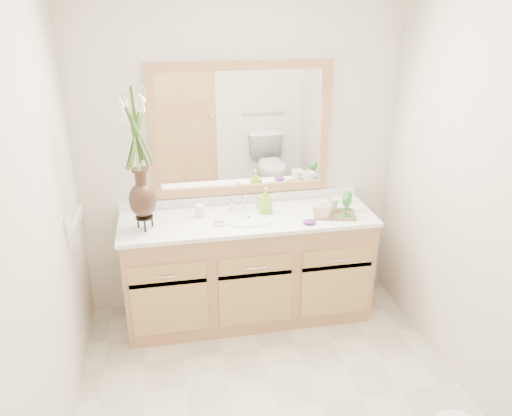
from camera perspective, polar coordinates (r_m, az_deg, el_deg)
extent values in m
plane|color=beige|center=(3.26, 2.53, -22.03)|extent=(2.60, 2.60, 0.00)
cube|color=white|center=(3.74, -1.72, 5.91)|extent=(2.40, 0.02, 2.40)
cube|color=white|center=(2.57, -24.12, -4.62)|extent=(0.02, 2.60, 2.40)
cube|color=white|center=(3.05, 25.50, -0.55)|extent=(0.02, 2.60, 2.40)
cube|color=tan|center=(3.80, -0.88, -6.96)|extent=(1.80, 0.55, 0.80)
cube|color=white|center=(3.61, -0.92, -1.26)|extent=(1.84, 0.57, 0.03)
ellipsoid|color=white|center=(3.61, -0.86, -1.97)|extent=(0.38, 0.30, 0.12)
cylinder|color=silver|center=(3.73, -1.35, 0.72)|extent=(0.02, 0.02, 0.11)
cylinder|color=silver|center=(3.72, -2.87, 0.39)|extent=(0.02, 0.02, 0.08)
cylinder|color=silver|center=(3.75, 0.16, 0.62)|extent=(0.02, 0.02, 0.08)
cube|color=white|center=(3.67, -1.71, 8.89)|extent=(1.20, 0.01, 0.85)
cube|color=tan|center=(3.57, -1.78, 15.95)|extent=(1.32, 0.04, 0.06)
cube|color=tan|center=(3.80, -1.61, 2.19)|extent=(1.32, 0.04, 0.06)
cube|color=tan|center=(3.62, -11.70, 8.22)|extent=(0.06, 0.04, 0.85)
cube|color=tan|center=(3.81, 7.83, 9.22)|extent=(0.06, 0.04, 0.85)
cube|color=white|center=(3.33, -20.68, -1.93)|extent=(0.02, 0.12, 0.12)
cylinder|color=black|center=(3.48, -12.63, -1.02)|extent=(0.12, 0.12, 0.01)
ellipsoid|color=black|center=(3.43, -12.81, 0.91)|extent=(0.19, 0.19, 0.24)
cylinder|color=black|center=(3.38, -13.04, 3.31)|extent=(0.08, 0.08, 0.11)
cylinder|color=#4C7A33|center=(3.29, -13.48, 7.94)|extent=(0.07, 0.07, 0.44)
cylinder|color=silver|center=(3.63, -6.44, -0.30)|extent=(0.07, 0.07, 0.09)
cylinder|color=silver|center=(3.51, -4.19, -1.69)|extent=(0.10, 0.10, 0.01)
cube|color=beige|center=(3.50, -4.20, -1.45)|extent=(0.06, 0.04, 0.02)
imported|color=#89CC30|center=(3.66, 1.11, 0.79)|extent=(0.08, 0.08, 0.17)
ellipsoid|color=#612673|center=(3.51, 6.13, -1.56)|extent=(0.11, 0.10, 0.03)
cube|color=brown|center=(3.68, 8.90, -0.70)|extent=(0.34, 0.27, 0.01)
imported|color=silver|center=(3.60, 7.93, -0.20)|extent=(0.12, 0.11, 0.10)
imported|color=silver|center=(3.69, 8.63, 0.45)|extent=(0.14, 0.13, 0.11)
cylinder|color=#277627|center=(3.65, 10.20, -0.82)|extent=(0.07, 0.07, 0.01)
cylinder|color=#277627|center=(3.63, 10.25, -0.10)|extent=(0.01, 0.01, 0.10)
ellipsoid|color=#277627|center=(3.60, 10.32, 0.81)|extent=(0.07, 0.07, 0.08)
cylinder|color=#277627|center=(3.76, 10.35, -0.06)|extent=(0.06, 0.06, 0.01)
cylinder|color=#277627|center=(3.75, 10.39, 0.56)|extent=(0.01, 0.01, 0.09)
ellipsoid|color=#277627|center=(3.73, 10.45, 1.36)|extent=(0.06, 0.06, 0.08)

